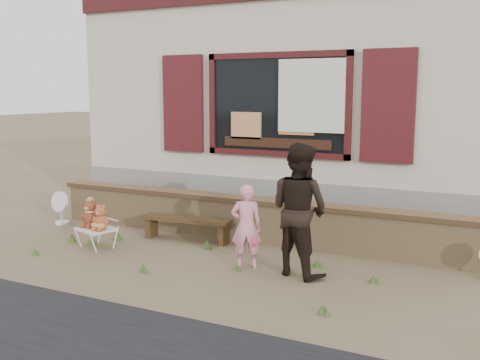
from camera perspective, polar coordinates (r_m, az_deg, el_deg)
The scene contains 11 objects.
ground at distance 7.84m, azimuth -1.98°, elevation -7.86°, with size 80.00×80.00×0.00m, color brown.
shopfront at distance 11.64m, azimuth 8.66°, elevation 7.58°, with size 8.04×5.13×4.00m.
brick_wall at distance 8.61m, azimuth 1.19°, elevation -3.96°, with size 7.10×0.36×0.67m.
bench at distance 8.65m, azimuth -5.44°, elevation -4.46°, with size 1.43×0.44×0.36m.
folding_chair at distance 8.50m, azimuth -14.37°, elevation -4.93°, with size 0.59×0.55×0.30m.
teddy_bear_left at distance 8.56m, azimuth -14.94°, elevation -3.20°, with size 0.31×0.27×0.42m, color brown, non-canonical shape.
teddy_bear_right at distance 8.33m, azimuth -13.92°, elevation -3.66°, with size 0.28×0.24×0.38m, color brown, non-canonical shape.
child at distance 7.27m, azimuth 0.65°, elevation -4.72°, with size 0.40×0.26×1.10m, color pink.
adult at distance 6.98m, azimuth 6.03°, elevation -3.00°, with size 0.81×0.63×1.66m, color black.
fan_left at distance 10.16m, azimuth -17.68°, elevation -2.67°, with size 0.36×0.24×0.58m.
grass_tufts at distance 7.87m, azimuth -6.48°, elevation -7.37°, with size 4.69×1.70×0.15m.
Camera 1 is at (3.59, -6.58, 2.29)m, focal length 42.00 mm.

